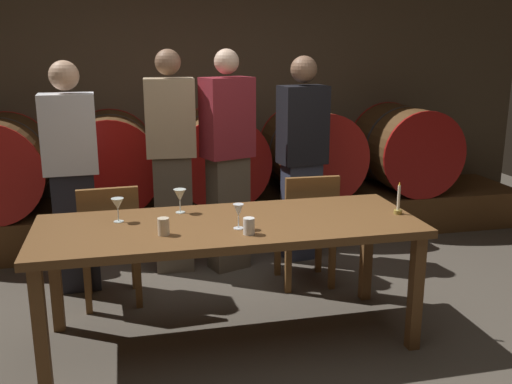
{
  "coord_description": "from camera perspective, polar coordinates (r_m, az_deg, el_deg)",
  "views": [
    {
      "loc": [
        -0.81,
        -3.04,
        1.81
      ],
      "look_at": [
        -0.06,
        0.24,
        0.93
      ],
      "focal_mm": 40.39,
      "sensor_mm": 36.0,
      "label": 1
    }
  ],
  "objects": [
    {
      "name": "guest_center_left",
      "position": [
        4.59,
        -8.36,
        3.05
      ],
      "size": [
        0.39,
        0.26,
        1.77
      ],
      "rotation": [
        0.0,
        0.0,
        3.09
      ],
      "color": "brown",
      "rests_on": "ground"
    },
    {
      "name": "wine_barrel_center",
      "position": [
        5.41,
        -3.89,
        3.55
      ],
      "size": [
        0.85,
        0.88,
        0.85
      ],
      "color": "brown",
      "rests_on": "barrel_shelf"
    },
    {
      "name": "wine_barrel_far_right",
      "position": [
        6.01,
        14.46,
        4.23
      ],
      "size": [
        0.85,
        0.88,
        0.85
      ],
      "color": "#513319",
      "rests_on": "barrel_shelf"
    },
    {
      "name": "cup_right",
      "position": [
        3.22,
        -0.71,
        -3.4
      ],
      "size": [
        0.06,
        0.06,
        0.1
      ],
      "primitive_type": "cylinder",
      "color": "white",
      "rests_on": "dining_table"
    },
    {
      "name": "guest_far_right",
      "position": [
        4.82,
        4.58,
        3.43
      ],
      "size": [
        0.41,
        0.29,
        1.71
      ],
      "rotation": [
        0.0,
        0.0,
        3.29
      ],
      "color": "#33384C",
      "rests_on": "ground"
    },
    {
      "name": "barrel_shelf",
      "position": [
        5.55,
        -3.99,
        -2.53
      ],
      "size": [
        6.13,
        0.9,
        0.36
      ],
      "primitive_type": "cube",
      "color": "brown",
      "rests_on": "ground"
    },
    {
      "name": "dining_table",
      "position": [
        3.47,
        -2.67,
        -4.18
      ],
      "size": [
        2.28,
        0.84,
        0.77
      ],
      "color": "brown",
      "rests_on": "ground"
    },
    {
      "name": "wine_glass_right",
      "position": [
        3.31,
        -1.75,
        -1.92
      ],
      "size": [
        0.06,
        0.06,
        0.15
      ],
      "color": "white",
      "rests_on": "dining_table"
    },
    {
      "name": "wine_barrel_far_left",
      "position": [
        5.45,
        -24.04,
        2.39
      ],
      "size": [
        0.85,
        0.88,
        0.85
      ],
      "color": "#513319",
      "rests_on": "barrel_shelf"
    },
    {
      "name": "back_wall",
      "position": [
        5.87,
        -5.06,
        10.4
      ],
      "size": [
        6.81,
        0.24,
        2.78
      ],
      "primitive_type": "cube",
      "color": "brown",
      "rests_on": "ground"
    },
    {
      "name": "wine_glass_center",
      "position": [
        3.64,
        -7.56,
        -0.36
      ],
      "size": [
        0.08,
        0.08,
        0.15
      ],
      "color": "silver",
      "rests_on": "dining_table"
    },
    {
      "name": "wine_glass_left",
      "position": [
        3.53,
        -13.54,
        -1.23
      ],
      "size": [
        0.08,
        0.08,
        0.15
      ],
      "color": "silver",
      "rests_on": "dining_table"
    },
    {
      "name": "chair_right",
      "position": [
        4.33,
        5.12,
        -3.24
      ],
      "size": [
        0.41,
        0.41,
        0.88
      ],
      "rotation": [
        0.0,
        0.0,
        3.11
      ],
      "color": "brown",
      "rests_on": "ground"
    },
    {
      "name": "wine_barrel_right",
      "position": [
        5.63,
        5.46,
        3.94
      ],
      "size": [
        0.85,
        0.88,
        0.85
      ],
      "color": "#513319",
      "rests_on": "barrel_shelf"
    },
    {
      "name": "candle_center",
      "position": [
        3.71,
        13.91,
        -1.25
      ],
      "size": [
        0.05,
        0.05,
        0.21
      ],
      "color": "olive",
      "rests_on": "dining_table"
    },
    {
      "name": "guest_far_left",
      "position": [
        4.38,
        -17.74,
        1.47
      ],
      "size": [
        0.39,
        0.26,
        1.69
      ],
      "rotation": [
        0.0,
        0.0,
        3.19
      ],
      "color": "black",
      "rests_on": "ground"
    },
    {
      "name": "ground_plane",
      "position": [
        3.63,
        1.78,
        -15.31
      ],
      "size": [
        8.86,
        8.86,
        0.0
      ],
      "primitive_type": "plane",
      "color": "#4C443A"
    },
    {
      "name": "cup_left",
      "position": [
        3.25,
        -9.14,
        -3.39
      ],
      "size": [
        0.07,
        0.07,
        0.1
      ],
      "primitive_type": "cylinder",
      "color": "beige",
      "rests_on": "dining_table"
    },
    {
      "name": "guest_center_right",
      "position": [
        4.58,
        -2.81,
        3.17
      ],
      "size": [
        0.44,
        0.36,
        1.77
      ],
      "rotation": [
        0.0,
        0.0,
        3.49
      ],
      "color": "brown",
      "rests_on": "ground"
    },
    {
      "name": "chair_left",
      "position": [
        4.13,
        -14.26,
        -4.57
      ],
      "size": [
        0.42,
        0.42,
        0.88
      ],
      "rotation": [
        0.0,
        0.0,
        3.2
      ],
      "color": "brown",
      "rests_on": "ground"
    },
    {
      "name": "wine_barrel_left",
      "position": [
        5.35,
        -14.2,
        3.0
      ],
      "size": [
        0.85,
        0.88,
        0.85
      ],
      "color": "#513319",
      "rests_on": "barrel_shelf"
    }
  ]
}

